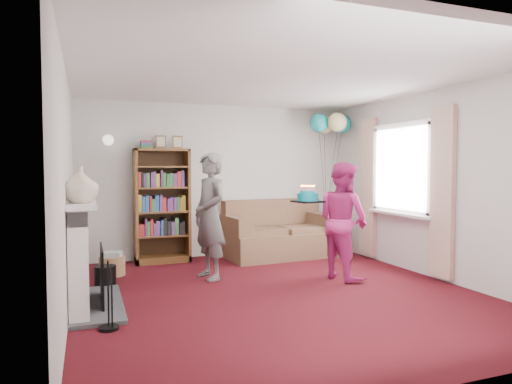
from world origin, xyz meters
name	(u,v)px	position (x,y,z in m)	size (l,w,h in m)	color
ground	(277,293)	(0.00, 0.00, 0.00)	(5.00, 5.00, 0.00)	#37080B
wall_back	(218,181)	(0.00, 2.51, 1.25)	(4.50, 0.02, 2.50)	silver
wall_left	(66,189)	(-2.26, 0.00, 1.25)	(0.02, 5.00, 2.50)	silver
wall_right	(434,184)	(2.26, 0.00, 1.25)	(0.02, 5.00, 2.50)	silver
ceiling	(278,76)	(0.00, 0.00, 2.50)	(4.50, 5.00, 0.01)	white
fireplace	(86,259)	(-2.09, 0.19, 0.51)	(0.55, 1.80, 1.12)	#3F3F42
window_bay	(401,186)	(2.21, 0.60, 1.20)	(0.14, 2.02, 2.20)	white
wall_sconce	(108,140)	(-1.75, 2.36, 1.88)	(0.16, 0.23, 0.16)	gold
bookcase	(162,206)	(-0.98, 2.30, 0.87)	(0.83, 0.42, 1.97)	#472B14
sofa	(278,235)	(0.89, 2.07, 0.35)	(1.75, 0.93, 0.93)	brown
wicker_basket	(112,265)	(-1.76, 1.59, 0.14)	(0.35, 0.35, 0.32)	#A6754D
person_striped	(210,216)	(-0.55, 0.96, 0.83)	(0.61, 0.40, 1.66)	black
person_magenta	(343,220)	(1.10, 0.37, 0.77)	(0.75, 0.58, 1.54)	#B8246B
birthday_cake	(308,197)	(0.64, 0.48, 1.08)	(0.33, 0.33, 0.22)	black
balloons	(331,123)	(1.85, 2.04, 2.22)	(0.76, 0.76, 1.71)	#3F3F3F
mantel_vase	(80,185)	(-2.12, -0.15, 1.30)	(0.34, 0.34, 0.35)	beige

